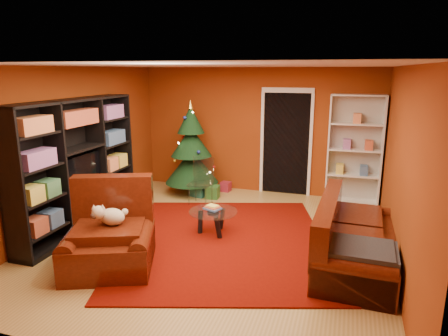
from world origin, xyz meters
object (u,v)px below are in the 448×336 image
(gift_box_red, at_px, (226,187))
(coffee_table, at_px, (213,222))
(media_unit, at_px, (78,166))
(sofa, at_px, (357,233))
(gift_box_teal, at_px, (200,188))
(armchair, at_px, (109,235))
(white_bookshelf, at_px, (355,150))
(christmas_tree, at_px, (191,149))
(dog, at_px, (112,217))
(gift_box_green, at_px, (213,192))
(rug, at_px, (224,241))
(acrylic_chair, at_px, (200,184))

(gift_box_red, xyz_separation_m, coffee_table, (0.51, -2.28, 0.10))
(media_unit, distance_m, sofa, 4.34)
(gift_box_teal, distance_m, armchair, 3.27)
(white_bookshelf, bearing_deg, christmas_tree, -173.51)
(gift_box_teal, distance_m, dog, 3.24)
(gift_box_green, bearing_deg, gift_box_red, 78.19)
(rug, xyz_separation_m, dog, (-1.15, -1.17, 0.68))
(gift_box_teal, height_order, acrylic_chair, acrylic_chair)
(gift_box_green, relative_size, gift_box_red, 1.28)
(christmas_tree, distance_m, dog, 3.34)
(rug, distance_m, gift_box_teal, 2.34)
(acrylic_chair, bearing_deg, media_unit, -129.76)
(gift_box_red, xyz_separation_m, acrylic_chair, (-0.21, -0.98, 0.31))
(gift_box_teal, distance_m, coffee_table, 2.03)
(gift_box_teal, relative_size, white_bookshelf, 0.14)
(gift_box_red, height_order, white_bookshelf, white_bookshelf)
(coffee_table, bearing_deg, gift_box_green, 109.60)
(gift_box_teal, xyz_separation_m, coffee_table, (0.92, -1.81, 0.04))
(armchair, xyz_separation_m, acrylic_chair, (0.22, 2.75, -0.05))
(rug, distance_m, sofa, 1.95)
(rug, relative_size, gift_box_red, 17.63)
(rug, bearing_deg, coffee_table, 139.05)
(media_unit, relative_size, christmas_tree, 1.39)
(media_unit, relative_size, sofa, 1.30)
(armchair, distance_m, sofa, 3.25)
(media_unit, xyz_separation_m, gift_box_green, (1.54, 2.13, -0.92))
(media_unit, distance_m, gift_box_teal, 2.68)
(christmas_tree, xyz_separation_m, sofa, (3.29, -2.33, -0.50))
(rug, bearing_deg, christmas_tree, 122.94)
(christmas_tree, xyz_separation_m, white_bookshelf, (3.22, 0.42, 0.09))
(media_unit, height_order, gift_box_red, media_unit)
(armchair, relative_size, acrylic_chair, 1.45)
(gift_box_red, bearing_deg, armchair, -96.51)
(armchair, bearing_deg, sofa, -3.14)
(armchair, height_order, coffee_table, armchair)
(gift_box_green, xyz_separation_m, coffee_table, (0.62, -1.74, 0.07))
(gift_box_teal, distance_m, acrylic_chair, 0.60)
(armchair, bearing_deg, acrylic_chair, 63.32)
(rug, distance_m, dog, 1.78)
(dog, bearing_deg, media_unit, 119.43)
(christmas_tree, height_order, gift_box_green, christmas_tree)
(rug, height_order, sofa, sofa)
(gift_box_teal, height_order, gift_box_red, gift_box_teal)
(media_unit, height_order, gift_box_green, media_unit)
(rug, bearing_deg, gift_box_green, 113.88)
(gift_box_red, bearing_deg, gift_box_teal, -131.32)
(christmas_tree, bearing_deg, white_bookshelf, 7.44)
(armchair, height_order, sofa, armchair)
(white_bookshelf, relative_size, acrylic_chair, 2.63)
(dog, height_order, coffee_table, dog)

